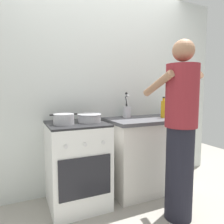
{
  "coord_description": "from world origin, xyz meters",
  "views": [
    {
      "loc": [
        -0.91,
        -2.0,
        1.25
      ],
      "look_at": [
        0.05,
        0.12,
        1.0
      ],
      "focal_mm": 33.83,
      "sensor_mm": 36.0,
      "label": 1
    }
  ],
  "objects": [
    {
      "name": "mixing_bowl",
      "position": [
        -0.21,
        0.13,
        0.95
      ],
      "size": [
        0.26,
        0.26,
        0.09
      ],
      "color": "#B7B7BC",
      "rests_on": "stove_range"
    },
    {
      "name": "oil_bottle",
      "position": [
        0.74,
        0.1,
        1.01
      ],
      "size": [
        0.07,
        0.07,
        0.26
      ],
      "color": "gold",
      "rests_on": "countertop"
    },
    {
      "name": "back_wall",
      "position": [
        0.2,
        0.5,
        1.25
      ],
      "size": [
        3.2,
        0.1,
        2.5
      ],
      "color": "silver",
      "rests_on": "ground"
    },
    {
      "name": "ground",
      "position": [
        0.0,
        0.0,
        0.0
      ],
      "size": [
        6.0,
        6.0,
        0.0
      ],
      "primitive_type": "plane",
      "color": "gray"
    },
    {
      "name": "person",
      "position": [
        0.48,
        -0.49,
        0.86
      ],
      "size": [
        0.41,
        0.5,
        1.7
      ],
      "color": "black",
      "rests_on": "ground"
    },
    {
      "name": "pot",
      "position": [
        -0.49,
        0.1,
        0.95
      ],
      "size": [
        0.27,
        0.21,
        0.11
      ],
      "color": "#B2B2B7",
      "rests_on": "stove_range"
    },
    {
      "name": "utensil_crock",
      "position": [
        0.35,
        0.32,
        1.0
      ],
      "size": [
        0.1,
        0.1,
        0.32
      ],
      "color": "silver",
      "rests_on": "countertop"
    },
    {
      "name": "stove_range",
      "position": [
        -0.35,
        0.15,
        0.45
      ],
      "size": [
        0.6,
        0.62,
        0.9
      ],
      "color": "white",
      "rests_on": "ground"
    },
    {
      "name": "countertop",
      "position": [
        0.55,
        0.15,
        0.45
      ],
      "size": [
        1.0,
        0.6,
        0.9
      ],
      "color": "silver",
      "rests_on": "ground"
    }
  ]
}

